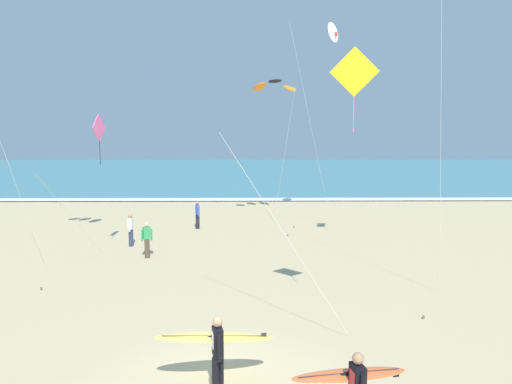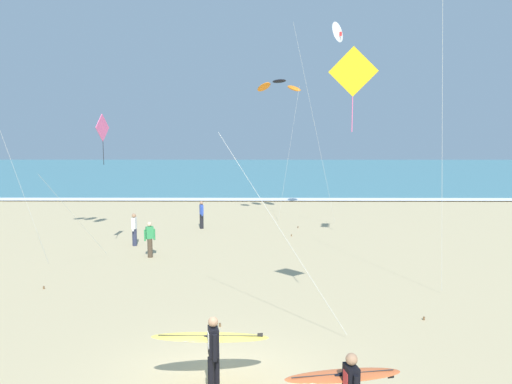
{
  "view_description": "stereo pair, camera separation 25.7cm",
  "coord_description": "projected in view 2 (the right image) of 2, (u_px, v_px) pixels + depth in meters",
  "views": [
    {
      "loc": [
        0.6,
        -10.03,
        5.47
      ],
      "look_at": [
        0.77,
        4.83,
        3.68
      ],
      "focal_mm": 34.44,
      "sensor_mm": 36.0,
      "label": 1
    },
    {
      "loc": [
        0.85,
        -10.03,
        5.47
      ],
      "look_at": [
        0.77,
        4.83,
        3.68
      ],
      "focal_mm": 34.44,
      "sensor_mm": 36.0,
      "label": 2
    }
  ],
  "objects": [
    {
      "name": "kite_diamond_rose_high",
      "position": [
        101.0,
        133.0,
        21.09
      ],
      "size": [
        0.96,
        5.25,
        6.29
      ],
      "color": "pink",
      "rests_on": "ground"
    },
    {
      "name": "ocean_water",
      "position": [
        253.0,
        171.0,
        69.52
      ],
      "size": [
        160.0,
        60.0,
        0.08
      ],
      "primitive_type": "cube",
      "color": "teal",
      "rests_on": "ground"
    },
    {
      "name": "bystander_blue_top",
      "position": [
        202.0,
        215.0,
        28.12
      ],
      "size": [
        0.27,
        0.48,
        1.59
      ],
      "color": "black",
      "rests_on": "ground"
    },
    {
      "name": "bystander_green_top",
      "position": [
        150.0,
        239.0,
        21.61
      ],
      "size": [
        0.45,
        0.31,
        1.59
      ],
      "color": "#4C3D2D",
      "rests_on": "ground"
    },
    {
      "name": "kite_arc_charcoal_low",
      "position": [
        279.0,
        86.0,
        29.54
      ],
      "size": [
        2.97,
        3.36,
        8.67
      ],
      "color": "orange",
      "rests_on": "ground"
    },
    {
      "name": "kite_delta_ivory_near",
      "position": [
        338.0,
        33.0,
        28.48
      ],
      "size": [
        3.44,
        4.39,
        11.91
      ],
      "color": "white",
      "rests_on": "ground"
    },
    {
      "name": "bystander_white_top",
      "position": [
        134.0,
        229.0,
        23.82
      ],
      "size": [
        0.22,
        0.5,
        1.59
      ],
      "color": "#2D334C",
      "rests_on": "ground"
    },
    {
      "name": "surfer_lead",
      "position": [
        212.0,
        344.0,
        10.35
      ],
      "size": [
        2.6,
        1.15,
        1.71
      ],
      "color": "black",
      "rests_on": "ground"
    },
    {
      "name": "shoreline_foam",
      "position": [
        248.0,
        199.0,
        40.03
      ],
      "size": [
        160.0,
        1.68,
        0.01
      ],
      "primitive_type": "cube",
      "color": "white",
      "rests_on": "ocean_water"
    },
    {
      "name": "kite_diamond_golden_far",
      "position": [
        349.0,
        81.0,
        12.33
      ],
      "size": [
        4.11,
        0.98,
        7.62
      ],
      "color": "yellow",
      "rests_on": "ground"
    }
  ]
}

